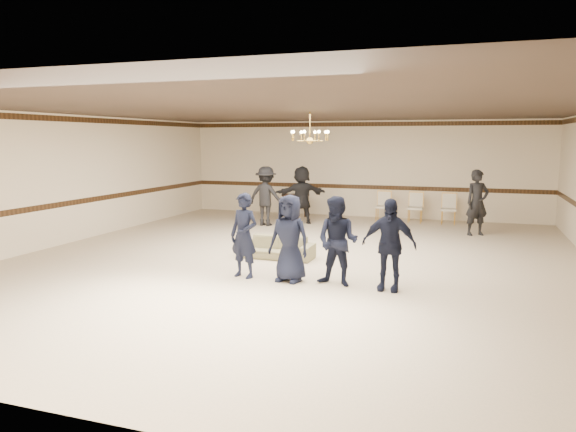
# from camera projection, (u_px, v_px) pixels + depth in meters

# --- Properties ---
(room) EXTENTS (12.01, 14.01, 3.21)m
(room) POSITION_uv_depth(u_px,v_px,m) (296.00, 186.00, 11.38)
(room) COLOR tan
(room) RESTS_ON ground
(chair_rail) EXTENTS (12.00, 0.02, 0.14)m
(chair_rail) POSITION_uv_depth(u_px,v_px,m) (360.00, 187.00, 18.00)
(chair_rail) COLOR #3B2411
(chair_rail) RESTS_ON wall_back
(crown_molding) EXTENTS (12.00, 0.02, 0.14)m
(crown_molding) POSITION_uv_depth(u_px,v_px,m) (362.00, 124.00, 17.71)
(crown_molding) COLOR #3B2411
(crown_molding) RESTS_ON wall_back
(chandelier) EXTENTS (0.94, 0.94, 0.89)m
(chandelier) POSITION_uv_depth(u_px,v_px,m) (310.00, 126.00, 12.14)
(chandelier) COLOR gold
(chandelier) RESTS_ON ceiling
(boy_a) EXTENTS (0.66, 0.51, 1.60)m
(boy_a) POSITION_uv_depth(u_px,v_px,m) (244.00, 235.00, 10.03)
(boy_a) COLOR black
(boy_a) RESTS_ON floor
(boy_b) EXTENTS (0.85, 0.62, 1.60)m
(boy_b) POSITION_uv_depth(u_px,v_px,m) (289.00, 238.00, 9.74)
(boy_b) COLOR black
(boy_b) RESTS_ON floor
(boy_c) EXTENTS (0.87, 0.73, 1.60)m
(boy_c) POSITION_uv_depth(u_px,v_px,m) (338.00, 241.00, 9.45)
(boy_c) COLOR black
(boy_c) RESTS_ON floor
(boy_d) EXTENTS (0.96, 0.44, 1.60)m
(boy_d) POSITION_uv_depth(u_px,v_px,m) (389.00, 245.00, 9.16)
(boy_d) COLOR black
(boy_d) RESTS_ON floor
(settee) EXTENTS (1.63, 0.65, 0.48)m
(settee) POSITION_uv_depth(u_px,v_px,m) (277.00, 247.00, 11.73)
(settee) COLOR #837D57
(settee) RESTS_ON floor
(adult_left) EXTENTS (1.19, 0.74, 1.78)m
(adult_left) POSITION_uv_depth(u_px,v_px,m) (266.00, 196.00, 16.09)
(adult_left) COLOR black
(adult_left) RESTS_ON floor
(adult_mid) EXTENTS (1.65, 1.39, 1.78)m
(adult_mid) POSITION_uv_depth(u_px,v_px,m) (301.00, 195.00, 16.46)
(adult_mid) COLOR black
(adult_mid) RESTS_ON floor
(adult_right) EXTENTS (0.78, 0.70, 1.78)m
(adult_right) POSITION_uv_depth(u_px,v_px,m) (477.00, 203.00, 14.44)
(adult_right) COLOR black
(adult_right) RESTS_ON floor
(banquet_chair_left) EXTENTS (0.46, 0.46, 0.93)m
(banquet_chair_left) POSITION_uv_depth(u_px,v_px,m) (383.00, 207.00, 17.01)
(banquet_chair_left) COLOR beige
(banquet_chair_left) RESTS_ON floor
(banquet_chair_mid) EXTENTS (0.47, 0.47, 0.93)m
(banquet_chair_mid) POSITION_uv_depth(u_px,v_px,m) (415.00, 208.00, 16.69)
(banquet_chair_mid) COLOR beige
(banquet_chair_mid) RESTS_ON floor
(banquet_chair_right) EXTENTS (0.47, 0.47, 0.93)m
(banquet_chair_right) POSITION_uv_depth(u_px,v_px,m) (449.00, 209.00, 16.37)
(banquet_chair_right) COLOR beige
(banquet_chair_right) RESTS_ON floor
(console_table) EXTENTS (0.90, 0.40, 0.74)m
(console_table) POSITION_uv_depth(u_px,v_px,m) (295.00, 205.00, 18.18)
(console_table) COLOR #331D11
(console_table) RESTS_ON floor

